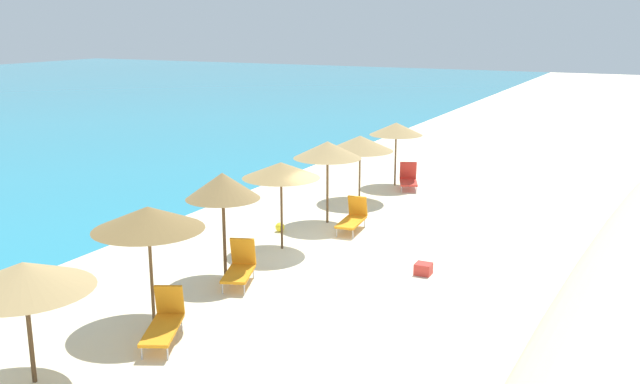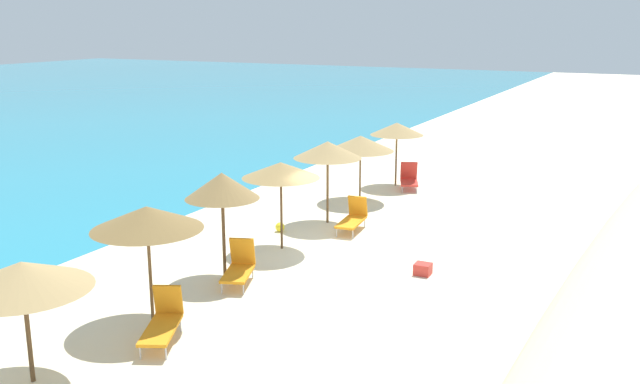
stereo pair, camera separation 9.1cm
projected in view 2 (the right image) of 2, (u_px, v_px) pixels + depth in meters
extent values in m
plane|color=beige|center=(345.00, 252.00, 20.79)|extent=(160.00, 160.00, 0.00)
cylinder|color=brown|center=(28.00, 332.00, 13.14)|extent=(0.09, 0.09, 2.01)
cone|color=tan|center=(22.00, 275.00, 12.88)|extent=(2.55, 2.55, 0.53)
cylinder|color=brown|center=(150.00, 273.00, 15.77)|extent=(0.08, 0.08, 2.33)
cone|color=olive|center=(147.00, 218.00, 15.47)|extent=(2.48, 2.48, 0.52)
cylinder|color=brown|center=(224.00, 235.00, 18.55)|extent=(0.09, 0.09, 2.31)
cone|color=olive|center=(222.00, 186.00, 18.23)|extent=(1.95, 1.95, 0.69)
cylinder|color=brown|center=(281.00, 211.00, 20.89)|extent=(0.07, 0.07, 2.32)
cone|color=#9E7F4C|center=(281.00, 170.00, 20.60)|extent=(2.29, 2.29, 0.47)
cylinder|color=brown|center=(328.00, 188.00, 23.60)|extent=(0.08, 0.08, 2.37)
cone|color=tan|center=(328.00, 150.00, 23.29)|extent=(2.27, 2.27, 0.56)
cylinder|color=brown|center=(360.00, 174.00, 26.62)|extent=(0.07, 0.07, 2.06)
cone|color=tan|center=(361.00, 143.00, 26.34)|extent=(2.51, 2.51, 0.57)
cylinder|color=brown|center=(396.00, 159.00, 28.99)|extent=(0.08, 0.08, 2.27)
cone|color=tan|center=(397.00, 129.00, 28.70)|extent=(2.18, 2.18, 0.50)
cube|color=orange|center=(351.00, 222.00, 22.73)|extent=(1.61, 0.81, 0.07)
cube|color=orange|center=(358.00, 206.00, 23.31)|extent=(0.32, 0.66, 0.71)
cylinder|color=silver|center=(337.00, 232.00, 22.26)|extent=(0.04, 0.04, 0.30)
cylinder|color=silver|center=(353.00, 234.00, 22.08)|extent=(0.04, 0.04, 0.30)
cylinder|color=silver|center=(349.00, 221.00, 23.46)|extent=(0.04, 0.04, 0.30)
cylinder|color=silver|center=(365.00, 223.00, 23.28)|extent=(0.04, 0.04, 0.30)
cube|color=orange|center=(161.00, 330.00, 14.80)|extent=(1.69, 1.23, 0.07)
cube|color=orange|center=(168.00, 300.00, 15.44)|extent=(0.45, 0.65, 0.73)
cylinder|color=silver|center=(140.00, 352.00, 14.20)|extent=(0.04, 0.04, 0.31)
cylinder|color=silver|center=(166.00, 353.00, 14.19)|extent=(0.04, 0.04, 0.31)
cylinder|color=silver|center=(157.00, 324.00, 15.50)|extent=(0.04, 0.04, 0.31)
cylinder|color=silver|center=(180.00, 325.00, 15.49)|extent=(0.04, 0.04, 0.31)
cube|color=orange|center=(238.00, 274.00, 18.09)|extent=(1.48, 1.07, 0.07)
cube|color=orange|center=(242.00, 251.00, 18.60)|extent=(0.47, 0.70, 0.79)
cylinder|color=silver|center=(222.00, 288.00, 17.62)|extent=(0.04, 0.04, 0.30)
cylinder|color=silver|center=(243.00, 289.00, 17.56)|extent=(0.04, 0.04, 0.30)
cylinder|color=silver|center=(232.00, 272.00, 18.71)|extent=(0.04, 0.04, 0.30)
cylinder|color=silver|center=(253.00, 273.00, 18.65)|extent=(0.04, 0.04, 0.30)
cube|color=red|center=(409.00, 183.00, 28.42)|extent=(1.39, 1.09, 0.07)
cube|color=red|center=(409.00, 170.00, 28.88)|extent=(0.51, 0.73, 0.75)
cylinder|color=silver|center=(402.00, 190.00, 27.98)|extent=(0.04, 0.04, 0.26)
cylinder|color=silver|center=(417.00, 190.00, 27.93)|extent=(0.04, 0.04, 0.26)
cylinder|color=silver|center=(401.00, 184.00, 28.99)|extent=(0.04, 0.04, 0.26)
cylinder|color=silver|center=(416.00, 184.00, 28.94)|extent=(0.04, 0.04, 0.26)
sphere|color=yellow|center=(280.00, 227.00, 22.82)|extent=(0.31, 0.31, 0.31)
cube|color=red|center=(423.00, 269.00, 18.95)|extent=(0.41, 0.44, 0.31)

